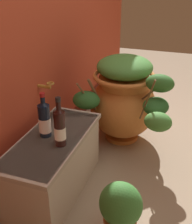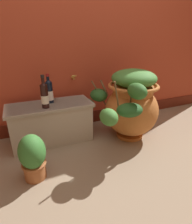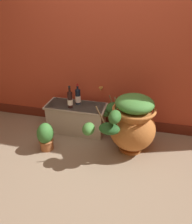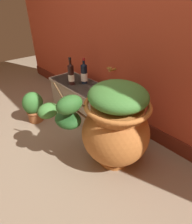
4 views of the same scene
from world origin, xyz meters
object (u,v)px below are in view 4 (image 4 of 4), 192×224
object	(u,v)px
wine_bottle_left	(84,73)
wine_bottle_middle	(71,74)
potted_shrub	(33,106)
terracotta_urn	(113,124)

from	to	relation	value
wine_bottle_left	wine_bottle_middle	bearing A→B (deg)	-115.58
wine_bottle_middle	potted_shrub	size ratio (longest dim) A/B	0.83
terracotta_urn	wine_bottle_left	bearing A→B (deg)	157.99
wine_bottle_left	wine_bottle_middle	xyz separation A→B (m)	(-0.07, -0.14, 0.01)
wine_bottle_left	potted_shrub	world-z (taller)	wine_bottle_left
terracotta_urn	wine_bottle_left	world-z (taller)	terracotta_urn
terracotta_urn	wine_bottle_middle	xyz separation A→B (m)	(-0.85, 0.18, 0.15)
terracotta_urn	wine_bottle_left	xyz separation A→B (m)	(-0.78, 0.32, 0.14)
wine_bottle_left	potted_shrub	bearing A→B (deg)	-114.10
terracotta_urn	potted_shrub	xyz separation A→B (m)	(-1.04, -0.26, -0.19)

